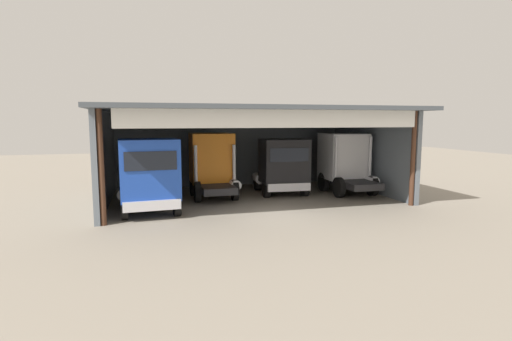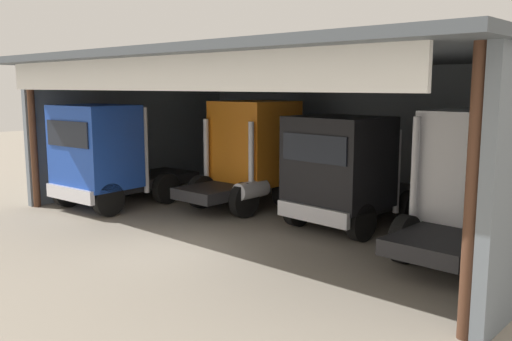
{
  "view_description": "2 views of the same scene",
  "coord_description": "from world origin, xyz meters",
  "px_view_note": "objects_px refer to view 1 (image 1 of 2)",
  "views": [
    {
      "loc": [
        -5.67,
        -17.27,
        4.34
      ],
      "look_at": [
        0.0,
        3.24,
        1.69
      ],
      "focal_mm": 28.04,
      "sensor_mm": 36.0,
      "label": 1
    },
    {
      "loc": [
        10.65,
        -8.52,
        4.15
      ],
      "look_at": [
        0.0,
        3.24,
        1.69
      ],
      "focal_mm": 38.37,
      "sensor_mm": 36.0,
      "label": 2
    }
  ],
  "objects_px": {
    "truck_blue_center_right_bay": "(148,176)",
    "truck_white_right_bay": "(345,162)",
    "oil_drum": "(295,178)",
    "truck_black_left_bay": "(282,166)",
    "tool_cart": "(295,178)",
    "truck_orange_yard_outside": "(212,164)"
  },
  "relations": [
    {
      "from": "truck_blue_center_right_bay",
      "to": "truck_white_right_bay",
      "type": "height_order",
      "value": "truck_white_right_bay"
    },
    {
      "from": "truck_blue_center_right_bay",
      "to": "tool_cart",
      "type": "relative_size",
      "value": 5.22
    },
    {
      "from": "truck_orange_yard_outside",
      "to": "truck_white_right_bay",
      "type": "relative_size",
      "value": 0.95
    },
    {
      "from": "truck_blue_center_right_bay",
      "to": "truck_orange_yard_outside",
      "type": "distance_m",
      "value": 5.0
    },
    {
      "from": "truck_blue_center_right_bay",
      "to": "tool_cart",
      "type": "xyz_separation_m",
      "value": [
        9.59,
        5.99,
        -1.31
      ]
    },
    {
      "from": "truck_black_left_bay",
      "to": "truck_orange_yard_outside",
      "type": "bearing_deg",
      "value": -1.39
    },
    {
      "from": "truck_white_right_bay",
      "to": "oil_drum",
      "type": "xyz_separation_m",
      "value": [
        -1.81,
        3.68,
        -1.42
      ]
    },
    {
      "from": "truck_blue_center_right_bay",
      "to": "tool_cart",
      "type": "bearing_deg",
      "value": -151.83
    },
    {
      "from": "truck_orange_yard_outside",
      "to": "tool_cart",
      "type": "height_order",
      "value": "truck_orange_yard_outside"
    },
    {
      "from": "truck_orange_yard_outside",
      "to": "truck_black_left_bay",
      "type": "relative_size",
      "value": 0.83
    },
    {
      "from": "tool_cart",
      "to": "truck_white_right_bay",
      "type": "bearing_deg",
      "value": -57.92
    },
    {
      "from": "truck_black_left_bay",
      "to": "tool_cart",
      "type": "height_order",
      "value": "truck_black_left_bay"
    },
    {
      "from": "tool_cart",
      "to": "truck_black_left_bay",
      "type": "bearing_deg",
      "value": -124.72
    },
    {
      "from": "truck_blue_center_right_bay",
      "to": "truck_orange_yard_outside",
      "type": "height_order",
      "value": "truck_orange_yard_outside"
    },
    {
      "from": "truck_orange_yard_outside",
      "to": "truck_black_left_bay",
      "type": "height_order",
      "value": "truck_orange_yard_outside"
    },
    {
      "from": "oil_drum",
      "to": "tool_cart",
      "type": "distance_m",
      "value": 0.54
    },
    {
      "from": "truck_orange_yard_outside",
      "to": "truck_black_left_bay",
      "type": "bearing_deg",
      "value": -4.85
    },
    {
      "from": "truck_blue_center_right_bay",
      "to": "truck_white_right_bay",
      "type": "xyz_separation_m",
      "value": [
        11.58,
        2.82,
        0.08
      ]
    },
    {
      "from": "truck_orange_yard_outside",
      "to": "tool_cart",
      "type": "bearing_deg",
      "value": 22.53
    },
    {
      "from": "truck_blue_center_right_bay",
      "to": "oil_drum",
      "type": "xyz_separation_m",
      "value": [
        9.77,
        6.5,
        -1.34
      ]
    },
    {
      "from": "truck_black_left_bay",
      "to": "oil_drum",
      "type": "height_order",
      "value": "truck_black_left_bay"
    },
    {
      "from": "truck_orange_yard_outside",
      "to": "oil_drum",
      "type": "height_order",
      "value": "truck_orange_yard_outside"
    }
  ]
}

